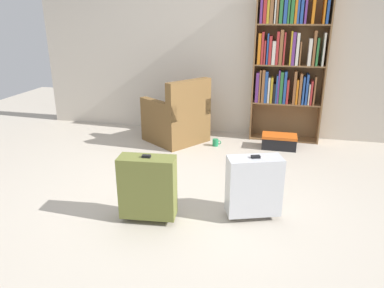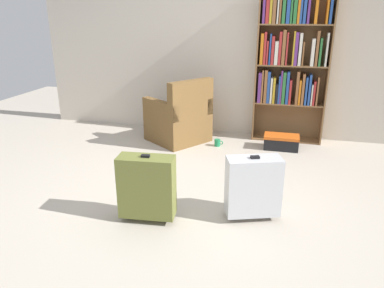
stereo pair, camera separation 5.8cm
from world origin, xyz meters
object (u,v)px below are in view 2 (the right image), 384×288
suitcase_olive (147,187)px  suitcase_silver (253,186)px  storage_box (281,142)px  bookshelf (290,58)px  armchair (180,119)px  mug (218,143)px

suitcase_olive → suitcase_silver: suitcase_olive is taller
storage_box → suitcase_olive: suitcase_olive is taller
suitcase_olive → suitcase_silver: 0.92m
bookshelf → suitcase_olive: 2.88m
suitcase_olive → suitcase_silver: bearing=16.0°
armchair → mug: bearing=-8.3°
armchair → storage_box: size_ratio=2.14×
bookshelf → suitcase_silver: (-0.24, -2.27, -0.84)m
mug → suitcase_olive: 2.05m
storage_box → suitcase_olive: 2.40m
mug → suitcase_silver: suitcase_silver is taller
suitcase_silver → mug: bearing=109.6°
bookshelf → armchair: bearing=-163.5°
storage_box → suitcase_silver: 1.89m
mug → suitcase_olive: (-0.26, -2.01, 0.27)m
suitcase_olive → armchair: bearing=98.3°
suitcase_silver → storage_box: bearing=83.3°
armchair → suitcase_olive: size_ratio=1.59×
armchair → storage_box: 1.43m
storage_box → suitcase_olive: size_ratio=0.74×
armchair → suitcase_silver: (1.19, -1.84, -0.01)m
armchair → mug: 0.63m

